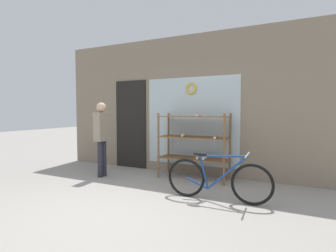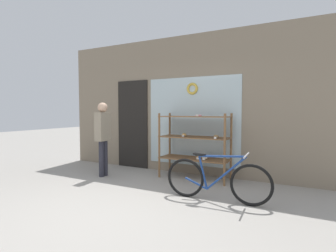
% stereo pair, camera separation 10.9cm
% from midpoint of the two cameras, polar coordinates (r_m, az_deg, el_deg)
% --- Properties ---
extents(ground_plane, '(30.00, 30.00, 0.00)m').
position_cam_midpoint_polar(ground_plane, '(3.86, -11.85, -17.67)').
color(ground_plane, gray).
extents(storefront_facade, '(6.31, 0.13, 3.01)m').
position_cam_midpoint_polar(storefront_facade, '(5.81, 3.89, 4.32)').
color(storefront_facade, gray).
rests_on(storefront_facade, ground_plane).
extents(display_case, '(1.41, 0.52, 1.33)m').
position_cam_midpoint_polar(display_case, '(5.31, 6.45, -2.93)').
color(display_case, brown).
rests_on(display_case, ground_plane).
extents(bicycle, '(1.63, 0.46, 0.75)m').
position_cam_midpoint_polar(bicycle, '(4.14, 11.19, -11.33)').
color(bicycle, black).
rests_on(bicycle, ground_plane).
extents(pedestrian, '(0.20, 0.32, 1.55)m').
position_cam_midpoint_polar(pedestrian, '(5.63, -13.44, -1.60)').
color(pedestrian, '#282833').
rests_on(pedestrian, ground_plane).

